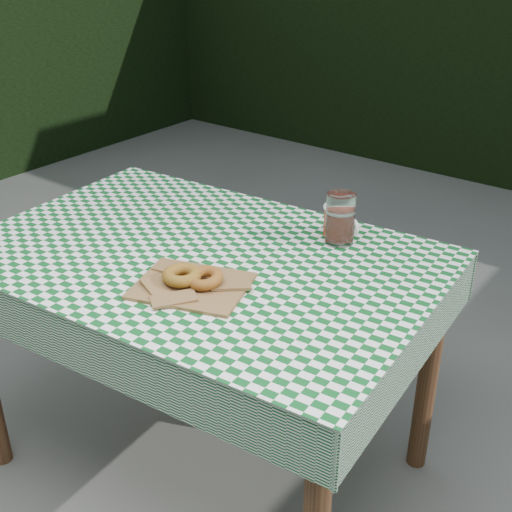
{
  "coord_description": "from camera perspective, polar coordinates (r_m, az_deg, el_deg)",
  "views": [
    {
      "loc": [
        1.07,
        -1.34,
        1.58
      ],
      "look_at": [
        0.13,
        -0.12,
        0.79
      ],
      "focal_mm": 46.6,
      "sensor_mm": 36.0,
      "label": 1
    }
  ],
  "objects": [
    {
      "name": "paper_bag",
      "position": [
        1.66,
        -5.54,
        -2.49
      ],
      "size": [
        0.33,
        0.29,
        0.01
      ],
      "primitive_type": "cube",
      "rotation": [
        0.0,
        0.0,
        0.33
      ],
      "color": "olive",
      "rests_on": "tablecloth"
    },
    {
      "name": "drinking_glass",
      "position": [
        1.87,
        7.24,
        3.21
      ],
      "size": [
        0.09,
        0.09,
        0.15
      ],
      "primitive_type": "cylinder",
      "rotation": [
        0.0,
        0.0,
        0.14
      ],
      "color": "silver",
      "rests_on": "tablecloth"
    },
    {
      "name": "table",
      "position": [
        2.03,
        -4.4,
        -9.44
      ],
      "size": [
        1.32,
        0.94,
        0.75
      ],
      "primitive_type": "cube",
      "rotation": [
        0.0,
        0.0,
        0.08
      ],
      "color": "#55301D",
      "rests_on": "ground"
    },
    {
      "name": "bagel_back",
      "position": [
        1.64,
        -4.41,
        -1.91
      ],
      "size": [
        0.12,
        0.12,
        0.03
      ],
      "primitive_type": "torus",
      "rotation": [
        0.0,
        0.0,
        -0.38
      ],
      "color": "#98561F",
      "rests_on": "paper_bag"
    },
    {
      "name": "coffee_mug",
      "position": [
        1.92,
        7.06,
        3.04
      ],
      "size": [
        0.2,
        0.2,
        0.09
      ],
      "primitive_type": null,
      "rotation": [
        0.0,
        0.0,
        -0.24
      ],
      "color": "#A21B0A",
      "rests_on": "tablecloth"
    },
    {
      "name": "bagel_front",
      "position": [
        1.66,
        -6.4,
        -1.65
      ],
      "size": [
        0.1,
        0.1,
        0.03
      ],
      "primitive_type": "torus",
      "rotation": [
        0.0,
        0.0,
        0.04
      ],
      "color": "#8B5F1C",
      "rests_on": "paper_bag"
    },
    {
      "name": "tablecloth",
      "position": [
        1.83,
        -4.82,
        0.14
      ],
      "size": [
        1.34,
        0.96,
        0.01
      ],
      "primitive_type": "cube",
      "rotation": [
        0.0,
        0.0,
        0.08
      ],
      "color": "#0B4B1C",
      "rests_on": "table"
    },
    {
      "name": "ground",
      "position": [
        2.33,
        -0.83,
        -15.46
      ],
      "size": [
        60.0,
        60.0,
        0.0
      ],
      "primitive_type": "plane",
      "color": "#565650",
      "rests_on": "ground"
    }
  ]
}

